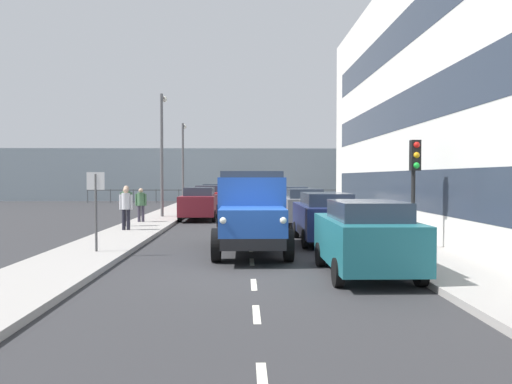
{
  "coord_description": "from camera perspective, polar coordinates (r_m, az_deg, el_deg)",
  "views": [
    {
      "loc": [
        0.2,
        11.82,
        2.26
      ],
      "look_at": [
        -0.34,
        -10.46,
        1.58
      ],
      "focal_mm": 34.3,
      "sensor_mm": 36.0,
      "label": 1
    }
  ],
  "objects": [
    {
      "name": "car_red_oppositeside_1",
      "position": [
        32.0,
        -5.64,
        -0.71
      ],
      "size": [
        1.87,
        4.23,
        1.72
      ],
      "color": "#B21E1E",
      "rests_on": "ground_plane"
    },
    {
      "name": "sidewalk_right",
      "position": [
        22.79,
        -12.71,
        -3.8
      ],
      "size": [
        2.28,
        43.28,
        0.15
      ],
      "primitive_type": "cube",
      "color": "#9E9993",
      "rests_on": "ground_plane"
    },
    {
      "name": "car_grey_kerbside_2",
      "position": [
        23.01,
        5.56,
        -1.66
      ],
      "size": [
        1.92,
        4.0,
        1.72
      ],
      "color": "slate",
      "rests_on": "ground_plane"
    },
    {
      "name": "traffic_light_near",
      "position": [
        15.18,
        18.01,
        2.47
      ],
      "size": [
        0.28,
        0.41,
        3.2
      ],
      "color": "black",
      "rests_on": "sidewalk_left"
    },
    {
      "name": "lamp_post_promenade",
      "position": [
        26.95,
        -10.88,
        5.55
      ],
      "size": [
        0.32,
        1.14,
        6.58
      ],
      "color": "#59595B",
      "rests_on": "sidewalk_right"
    },
    {
      "name": "street_sign",
      "position": [
        14.57,
        -18.17,
        -0.61
      ],
      "size": [
        0.5,
        0.07,
        2.25
      ],
      "color": "#4C4C4C",
      "rests_on": "sidewalk_right"
    },
    {
      "name": "car_maroon_oppositeside_0",
      "position": [
        25.95,
        -6.64,
        -1.28
      ],
      "size": [
        1.88,
        4.17,
        1.72
      ],
      "color": "maroon",
      "rests_on": "ground_plane"
    },
    {
      "name": "car_black_oppositeside_2",
      "position": [
        38.01,
        -4.96,
        -0.32
      ],
      "size": [
        1.96,
        4.31,
        1.72
      ],
      "color": "black",
      "rests_on": "ground_plane"
    },
    {
      "name": "pedestrian_by_lamp",
      "position": [
        23.7,
        -13.27,
        -1.17
      ],
      "size": [
        0.53,
        0.34,
        1.59
      ],
      "color": "#383342",
      "rests_on": "sidewalk_right"
    },
    {
      "name": "seawall_railing",
      "position": [
        43.3,
        -1.11,
        -0.04
      ],
      "size": [
        28.08,
        0.08,
        1.2
      ],
      "color": "#4C5156",
      "rests_on": "ground_plane"
    },
    {
      "name": "sea_horizon",
      "position": [
        46.88,
        -1.13,
        2.03
      ],
      "size": [
        80.0,
        0.8,
        5.0
      ],
      "primitive_type": "cube",
      "color": "#84939E",
      "rests_on": "ground_plane"
    },
    {
      "name": "building_terrace",
      "position": [
        22.18,
        25.48,
        9.44
      ],
      "size": [
        7.78,
        24.33,
        10.59
      ],
      "color": "silver",
      "rests_on": "ground_plane"
    },
    {
      "name": "car_navy_kerbside_1",
      "position": [
        17.02,
        8.03,
        -2.86
      ],
      "size": [
        1.87,
        4.39,
        1.72
      ],
      "color": "navy",
      "rests_on": "ground_plane"
    },
    {
      "name": "car_white_kerbside_3",
      "position": [
        28.21,
        4.28,
        -1.03
      ],
      "size": [
        1.84,
        4.46,
        1.72
      ],
      "color": "white",
      "rests_on": "ground_plane"
    },
    {
      "name": "pedestrian_near_railing",
      "position": [
        20.19,
        -14.93,
        -1.48
      ],
      "size": [
        0.53,
        0.34,
        1.69
      ],
      "color": "black",
      "rests_on": "sidewalk_right"
    },
    {
      "name": "pedestrian_with_bag",
      "position": [
        21.77,
        -14.89,
        -1.16
      ],
      "size": [
        0.53,
        0.34,
        1.74
      ],
      "color": "#383342",
      "rests_on": "sidewalk_right"
    },
    {
      "name": "truck_vintage_blue",
      "position": [
        14.33,
        -0.51,
        -2.58
      ],
      "size": [
        2.17,
        5.64,
        2.43
      ],
      "color": "black",
      "rests_on": "ground_plane"
    },
    {
      "name": "road_centreline_markings",
      "position": [
        22.29,
        -0.86,
        -4.07
      ],
      "size": [
        0.12,
        40.26,
        0.01
      ],
      "color": "silver",
      "rests_on": "ground_plane"
    },
    {
      "name": "ground_plane",
      "position": [
        22.36,
        -0.86,
        -4.06
      ],
      "size": [
        80.0,
        80.0,
        0.0
      ],
      "primitive_type": "plane",
      "color": "#2D2D30"
    },
    {
      "name": "lamp_post_far",
      "position": [
        35.96,
        -8.49,
        4.12
      ],
      "size": [
        0.32,
        1.14,
        6.02
      ],
      "color": "#59595B",
      "rests_on": "sidewalk_right"
    },
    {
      "name": "car_teal_kerbside_near",
      "position": [
        11.5,
        12.66,
        -5.11
      ],
      "size": [
        1.89,
        3.8,
        1.72
      ],
      "color": "#1E6670",
      "rests_on": "ground_plane"
    },
    {
      "name": "sidewalk_left",
      "position": [
        22.87,
        10.95,
        -3.77
      ],
      "size": [
        2.28,
        43.28,
        0.15
      ],
      "primitive_type": "cube",
      "color": "#9E9993",
      "rests_on": "ground_plane"
    }
  ]
}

